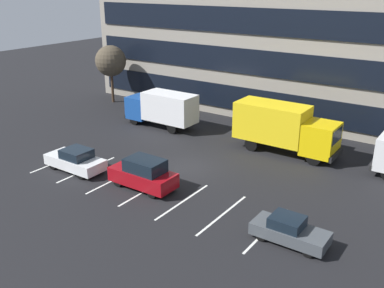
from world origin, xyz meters
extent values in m
plane|color=black|center=(0.00, 0.00, 0.00)|extent=(120.00, 120.00, 0.00)
cube|color=gray|center=(0.00, 18.00, 10.80)|extent=(41.41, 11.10, 21.60)
cube|color=black|center=(0.00, 12.39, 1.98)|extent=(39.75, 0.16, 2.30)
cube|color=black|center=(0.00, 12.39, 5.58)|extent=(39.75, 0.16, 2.30)
cube|color=black|center=(0.00, 12.39, 9.18)|extent=(39.75, 0.16, 2.30)
cube|color=silver|center=(-8.40, -4.37, 0.00)|extent=(0.14, 5.40, 0.01)
cube|color=silver|center=(-5.60, -4.37, 0.00)|extent=(0.14, 5.40, 0.01)
cube|color=silver|center=(-2.80, -4.37, 0.00)|extent=(0.14, 5.40, 0.01)
cube|color=silver|center=(0.00, -4.37, 0.00)|extent=(0.14, 5.40, 0.01)
cube|color=silver|center=(2.80, -4.37, 0.00)|extent=(0.14, 5.40, 0.01)
cube|color=silver|center=(5.60, -4.37, 0.00)|extent=(0.14, 5.40, 0.01)
cube|color=silver|center=(8.40, -4.37, 0.00)|extent=(0.14, 5.40, 0.01)
cube|color=black|center=(11.28, 6.90, 2.07)|extent=(0.06, 2.04, 0.98)
cube|color=black|center=(11.21, 6.90, 0.66)|extent=(0.20, 2.43, 0.41)
cube|color=yellow|center=(7.31, 6.64, 1.70)|extent=(2.34, 2.55, 2.34)
cube|color=black|center=(8.46, 6.64, 2.17)|extent=(0.06, 2.14, 1.03)
cube|color=yellow|center=(3.38, 6.64, 2.28)|extent=(5.52, 2.66, 2.87)
cube|color=black|center=(8.53, 6.64, 0.69)|extent=(0.21, 2.55, 0.42)
cylinder|color=black|center=(7.31, 7.74, 0.53)|extent=(1.06, 0.32, 1.06)
cylinder|color=black|center=(7.31, 5.54, 0.53)|extent=(1.06, 0.32, 1.06)
cylinder|color=black|center=(2.27, 7.74, 0.53)|extent=(1.06, 0.32, 1.06)
cylinder|color=black|center=(2.27, 5.54, 0.53)|extent=(1.06, 0.32, 1.06)
cube|color=#194799|center=(-9.70, 6.19, 1.48)|extent=(2.03, 2.22, 2.03)
cube|color=black|center=(-10.69, 6.19, 1.88)|extent=(0.06, 1.86, 0.89)
cube|color=white|center=(-6.28, 6.19, 1.99)|extent=(4.80, 2.31, 2.49)
cube|color=black|center=(-10.76, 6.19, 0.60)|extent=(0.18, 2.22, 0.37)
cylinder|color=black|center=(-9.70, 5.24, 0.46)|extent=(0.92, 0.28, 0.92)
cylinder|color=black|center=(-9.70, 7.14, 0.46)|extent=(0.92, 0.28, 0.92)
cylinder|color=black|center=(-5.32, 5.24, 0.46)|extent=(0.92, 0.28, 0.92)
cylinder|color=black|center=(-5.32, 7.14, 0.46)|extent=(0.92, 0.28, 0.92)
cube|color=white|center=(-6.17, -4.88, 0.62)|extent=(4.50, 1.88, 0.73)
cube|color=black|center=(-5.94, -4.88, 1.30)|extent=(1.89, 1.66, 0.63)
cylinder|color=black|center=(-7.61, -5.70, 0.31)|extent=(0.63, 0.23, 0.63)
cylinder|color=black|center=(-7.61, -4.07, 0.31)|extent=(0.63, 0.23, 0.63)
cylinder|color=black|center=(-4.73, -5.70, 0.31)|extent=(0.63, 0.23, 0.63)
cylinder|color=black|center=(-4.73, -4.07, 0.31)|extent=(0.63, 0.23, 0.63)
cube|color=#474C51|center=(9.84, -4.79, 0.54)|extent=(3.90, 1.63, 0.63)
cube|color=black|center=(9.64, -4.79, 1.12)|extent=(1.64, 1.44, 0.54)
cylinder|color=black|center=(11.09, -4.09, 0.27)|extent=(0.54, 0.20, 0.54)
cylinder|color=black|center=(11.09, -5.50, 0.27)|extent=(0.54, 0.20, 0.54)
cylinder|color=black|center=(8.59, -4.09, 0.27)|extent=(0.54, 0.20, 0.54)
cylinder|color=black|center=(8.59, -5.50, 0.27)|extent=(0.54, 0.20, 0.54)
cube|color=maroon|center=(-0.45, -4.26, 0.73)|extent=(4.46, 1.89, 0.92)
cube|color=black|center=(-0.23, -4.26, 1.60)|extent=(2.45, 1.66, 0.82)
cylinder|color=black|center=(-1.88, -5.09, 0.33)|extent=(0.66, 0.21, 0.66)
cylinder|color=black|center=(-1.88, -3.43, 0.33)|extent=(0.66, 0.21, 0.66)
cylinder|color=black|center=(0.98, -5.09, 0.33)|extent=(0.66, 0.21, 0.66)
cylinder|color=black|center=(0.98, -3.43, 0.33)|extent=(0.66, 0.21, 0.66)
cylinder|color=#473323|center=(-17.00, 9.92, 1.61)|extent=(0.28, 0.28, 3.22)
sphere|color=#4C4233|center=(-17.00, 9.92, 4.51)|extent=(3.28, 3.28, 3.28)
camera|label=1|loc=(16.68, -23.40, 12.63)|focal=40.86mm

